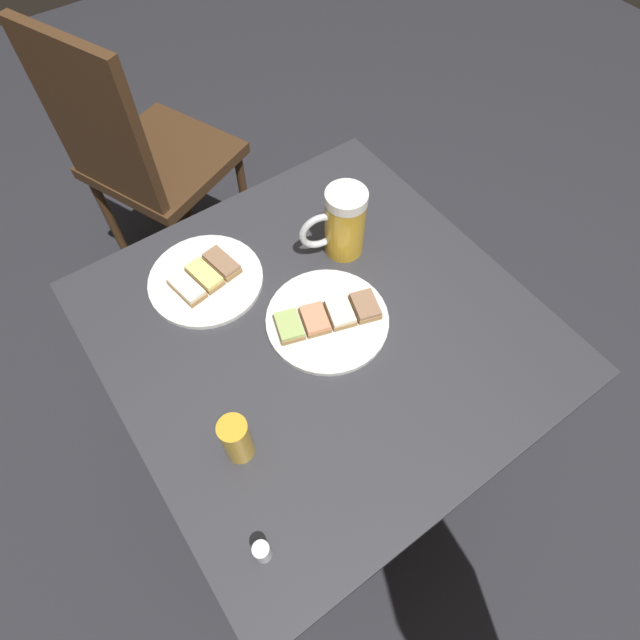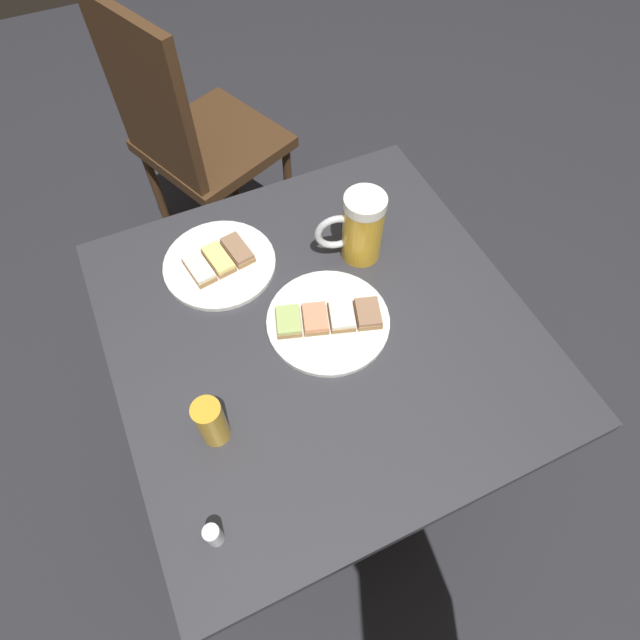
# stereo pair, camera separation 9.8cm
# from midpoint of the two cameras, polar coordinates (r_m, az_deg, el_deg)

# --- Properties ---
(ground_plane) EXTENTS (6.00, 6.00, 0.00)m
(ground_plane) POSITION_cam_midpoint_polar(r_m,az_deg,el_deg) (1.65, -1.74, -13.97)
(ground_plane) COLOR #28282D
(cafe_table) EXTENTS (0.80, 0.78, 0.72)m
(cafe_table) POSITION_cam_midpoint_polar(r_m,az_deg,el_deg) (1.12, -2.50, -4.71)
(cafe_table) COLOR black
(cafe_table) RESTS_ON ground_plane
(plate_near) EXTENTS (0.23, 0.23, 0.03)m
(plate_near) POSITION_cam_midpoint_polar(r_m,az_deg,el_deg) (1.08, -15.02, 4.22)
(plate_near) COLOR white
(plate_near) RESTS_ON cafe_table
(plate_far) EXTENTS (0.24, 0.24, 0.03)m
(plate_far) POSITION_cam_midpoint_polar(r_m,az_deg,el_deg) (0.99, -1.97, -0.11)
(plate_far) COLOR white
(plate_far) RESTS_ON cafe_table
(beer_mug) EXTENTS (0.08, 0.14, 0.16)m
(beer_mug) POSITION_cam_midpoint_polar(r_m,az_deg,el_deg) (1.05, -0.20, 10.40)
(beer_mug) COLOR gold
(beer_mug) RESTS_ON cafe_table
(beer_glass_small) EXTENTS (0.05, 0.05, 0.11)m
(beer_glass_small) POSITION_cam_midpoint_polar(r_m,az_deg,el_deg) (0.86, -12.49, -12.97)
(beer_glass_small) COLOR gold
(beer_glass_small) RESTS_ON cafe_table
(salt_shaker) EXTENTS (0.03, 0.03, 0.05)m
(salt_shaker) POSITION_cam_midpoint_polar(r_m,az_deg,el_deg) (0.84, -10.01, -24.09)
(salt_shaker) COLOR silver
(salt_shaker) RESTS_ON cafe_table
(cafe_chair) EXTENTS (0.50, 0.50, 0.95)m
(cafe_chair) POSITION_cam_midpoint_polar(r_m,az_deg,el_deg) (1.67, -20.76, 16.44)
(cafe_chair) COLOR #472D19
(cafe_chair) RESTS_ON ground_plane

